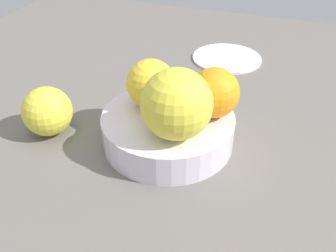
% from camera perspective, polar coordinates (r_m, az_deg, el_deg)
% --- Properties ---
extents(ground_plane, '(1.10, 1.10, 0.02)m').
position_cam_1_polar(ground_plane, '(0.51, 0.00, -3.22)').
color(ground_plane, '#66605B').
extents(fruit_bowl, '(0.17, 0.17, 0.04)m').
position_cam_1_polar(fruit_bowl, '(0.49, 0.00, -0.50)').
color(fruit_bowl, silver).
rests_on(fruit_bowl, ground_plane).
extents(orange_in_bowl_0, '(0.06, 0.06, 0.06)m').
position_cam_1_polar(orange_in_bowl_0, '(0.48, -2.66, 6.59)').
color(orange_in_bowl_0, yellow).
rests_on(orange_in_bowl_0, fruit_bowl).
extents(orange_in_bowl_1, '(0.06, 0.06, 0.06)m').
position_cam_1_polar(orange_in_bowl_1, '(0.46, 7.20, 5.14)').
color(orange_in_bowl_1, orange).
rests_on(orange_in_bowl_1, fruit_bowl).
extents(orange_in_bowl_2, '(0.08, 0.08, 0.08)m').
position_cam_1_polar(orange_in_bowl_2, '(0.42, 1.34, 3.41)').
color(orange_in_bowl_2, yellow).
rests_on(orange_in_bowl_2, fruit_bowl).
extents(orange_loose_0, '(0.07, 0.07, 0.07)m').
position_cam_1_polar(orange_loose_0, '(0.52, -18.24, 2.17)').
color(orange_loose_0, yellow).
rests_on(orange_loose_0, ground_plane).
extents(side_plate, '(0.13, 0.13, 0.01)m').
position_cam_1_polar(side_plate, '(0.73, 9.13, 10.53)').
color(side_plate, white).
rests_on(side_plate, ground_plane).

